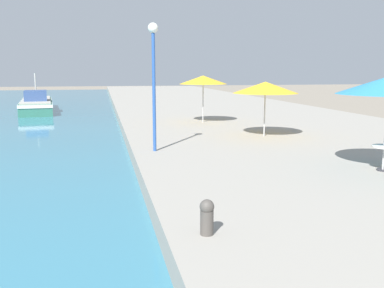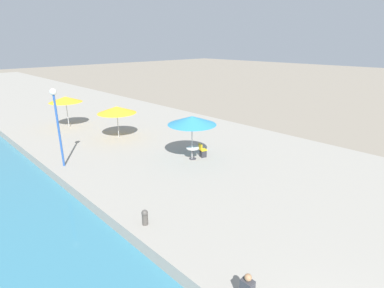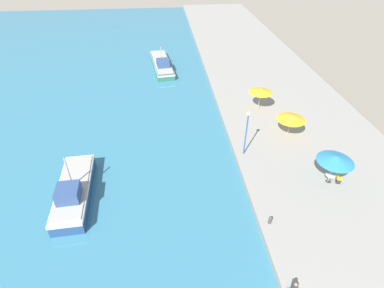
{
  "view_description": "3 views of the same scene",
  "coord_description": "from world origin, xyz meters",
  "px_view_note": "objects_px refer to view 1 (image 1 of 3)",
  "views": [
    {
      "loc": [
        -1.03,
        1.44,
        3.5
      ],
      "look_at": [
        1.5,
        13.44,
        1.39
      ],
      "focal_mm": 40.0,
      "sensor_mm": 36.0,
      "label": 1
    },
    {
      "loc": [
        -5.12,
        -0.2,
        7.58
      ],
      "look_at": [
        7.0,
        12.29,
        1.59
      ],
      "focal_mm": 28.0,
      "sensor_mm": 36.0,
      "label": 2
    },
    {
      "loc": [
        -6.33,
        -5.0,
        18.22
      ],
      "look_at": [
        -4.0,
        18.0,
        1.19
      ],
      "focal_mm": 28.0,
      "sensor_mm": 36.0,
      "label": 3
    }
  ],
  "objects_px": {
    "fishing_boat_mid": "(37,104)",
    "cafe_umbrella_striped": "(203,80)",
    "cafe_umbrella_white": "(265,88)",
    "mooring_bollard": "(207,216)",
    "lamppost": "(154,65)"
  },
  "relations": [
    {
      "from": "fishing_boat_mid",
      "to": "cafe_umbrella_striped",
      "type": "height_order",
      "value": "fishing_boat_mid"
    },
    {
      "from": "cafe_umbrella_white",
      "to": "cafe_umbrella_striped",
      "type": "distance_m",
      "value": 5.83
    },
    {
      "from": "mooring_bollard",
      "to": "cafe_umbrella_striped",
      "type": "bearing_deg",
      "value": 76.88
    },
    {
      "from": "lamppost",
      "to": "cafe_umbrella_white",
      "type": "bearing_deg",
      "value": 26.01
    },
    {
      "from": "cafe_umbrella_white",
      "to": "lamppost",
      "type": "xyz_separation_m",
      "value": [
        -5.24,
        -2.56,
        0.92
      ]
    },
    {
      "from": "mooring_bollard",
      "to": "lamppost",
      "type": "bearing_deg",
      "value": 89.48
    },
    {
      "from": "lamppost",
      "to": "mooring_bollard",
      "type": "bearing_deg",
      "value": -90.52
    },
    {
      "from": "lamppost",
      "to": "fishing_boat_mid",
      "type": "bearing_deg",
      "value": 107.47
    },
    {
      "from": "fishing_boat_mid",
      "to": "lamppost",
      "type": "distance_m",
      "value": 24.59
    },
    {
      "from": "cafe_umbrella_striped",
      "to": "lamppost",
      "type": "xyz_separation_m",
      "value": [
        -3.76,
        -8.19,
        0.7
      ]
    },
    {
      "from": "cafe_umbrella_white",
      "to": "cafe_umbrella_striped",
      "type": "height_order",
      "value": "cafe_umbrella_striped"
    },
    {
      "from": "fishing_boat_mid",
      "to": "lamppost",
      "type": "height_order",
      "value": "lamppost"
    },
    {
      "from": "mooring_bollard",
      "to": "lamppost",
      "type": "relative_size",
      "value": 0.14
    },
    {
      "from": "mooring_bollard",
      "to": "lamppost",
      "type": "xyz_separation_m",
      "value": [
        0.07,
        8.26,
        2.74
      ]
    },
    {
      "from": "cafe_umbrella_white",
      "to": "cafe_umbrella_striped",
      "type": "xyz_separation_m",
      "value": [
        -1.48,
        5.63,
        0.22
      ]
    }
  ]
}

